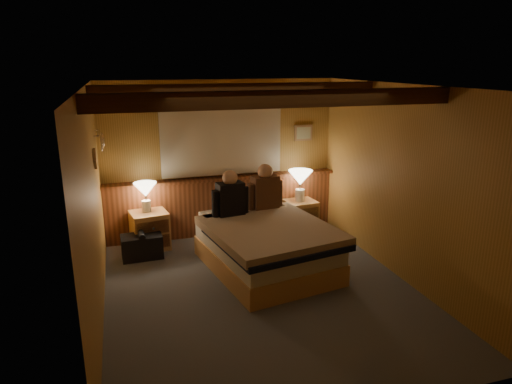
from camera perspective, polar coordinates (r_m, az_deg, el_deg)
name	(u,v)px	position (r m, az deg, el deg)	size (l,w,h in m)	color
floor	(262,292)	(5.57, 0.74, -12.36)	(4.20, 4.20, 0.00)	#474C55
ceiling	(263,86)	(4.91, 0.84, 13.11)	(4.20, 4.20, 0.00)	#D8A151
wall_back	(221,159)	(7.09, -4.37, 4.14)	(3.60, 3.60, 0.00)	#B58841
wall_left	(93,210)	(4.90, -19.70, -2.13)	(4.20, 4.20, 0.00)	#B58841
wall_right	(401,184)	(5.90, 17.71, 1.01)	(4.20, 4.20, 0.00)	#B58841
wall_front	(353,277)	(3.31, 12.05, -10.29)	(3.60, 3.60, 0.00)	#B58841
wainscot	(223,204)	(7.21, -4.14, -1.53)	(3.60, 0.23, 0.94)	brown
curtain_window	(222,139)	(6.96, -4.29, 6.62)	(2.18, 0.09, 1.11)	#432A10
ceiling_beams	(258,94)	(5.06, 0.31, 12.17)	(3.60, 1.65, 0.16)	#432A10
coat_rail	(101,139)	(6.33, -18.83, 6.23)	(0.05, 0.55, 0.24)	silver
framed_print	(303,133)	(7.41, 5.94, 7.37)	(0.30, 0.04, 0.25)	#A67B53
bed	(267,246)	(6.00, 1.33, -6.76)	(1.71, 2.06, 0.63)	tan
nightstand_left	(150,230)	(6.85, -13.13, -4.69)	(0.57, 0.53, 0.56)	tan
nightstand_right	(301,216)	(7.38, 5.59, -3.01)	(0.51, 0.47, 0.51)	tan
lamp_left	(145,191)	(6.72, -13.66, 0.07)	(0.33, 0.33, 0.43)	white
lamp_right	(300,180)	(7.21, 5.56, 1.56)	(0.38, 0.38, 0.50)	white
person_left	(230,197)	(6.19, -3.24, -0.57)	(0.53, 0.26, 0.65)	black
person_right	(265,190)	(6.48, 1.13, 0.27)	(0.54, 0.26, 0.66)	#4F301F
duffel_bag	(142,246)	(6.60, -14.07, -6.56)	(0.56, 0.35, 0.40)	black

